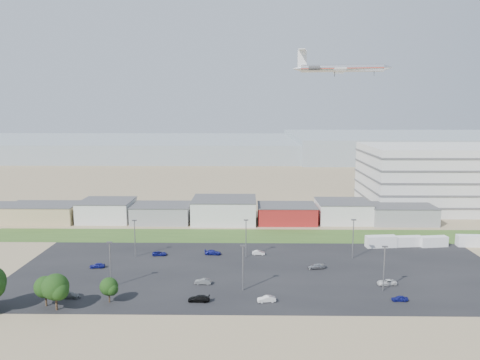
{
  "coord_description": "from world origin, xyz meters",
  "views": [
    {
      "loc": [
        1.9,
        -90.47,
        39.8
      ],
      "look_at": [
        0.28,
        22.0,
        22.41
      ],
      "focal_mm": 35.0,
      "sensor_mm": 36.0,
      "label": 1
    }
  ],
  "objects_px": {
    "parked_car_9": "(160,254)",
    "parked_car_11": "(259,253)",
    "airliner": "(342,68)",
    "parked_car_13": "(267,299)",
    "parked_car_5": "(97,265)",
    "parked_car_6": "(213,252)",
    "parked_car_3": "(199,298)",
    "parked_car_4": "(203,281)",
    "parked_car_10": "(71,295)",
    "box_trailer_a": "(381,241)",
    "parked_car_12": "(316,266)",
    "parked_car_2": "(400,298)",
    "parked_car_0": "(387,282)"
  },
  "relations": [
    {
      "from": "parked_car_5",
      "to": "parked_car_12",
      "type": "xyz_separation_m",
      "value": [
        54.96,
        0.13,
        -0.02
      ]
    },
    {
      "from": "parked_car_11",
      "to": "parked_car_0",
      "type": "bearing_deg",
      "value": -125.56
    },
    {
      "from": "parked_car_4",
      "to": "parked_car_10",
      "type": "bearing_deg",
      "value": -68.64
    },
    {
      "from": "parked_car_12",
      "to": "airliner",
      "type": "bearing_deg",
      "value": 158.51
    },
    {
      "from": "airliner",
      "to": "parked_car_12",
      "type": "distance_m",
      "value": 107.35
    },
    {
      "from": "parked_car_0",
      "to": "parked_car_12",
      "type": "xyz_separation_m",
      "value": [
        -14.47,
        10.52,
        0.0
      ]
    },
    {
      "from": "parked_car_4",
      "to": "parked_car_11",
      "type": "xyz_separation_m",
      "value": [
        13.22,
        21.73,
        -0.05
      ]
    },
    {
      "from": "parked_car_6",
      "to": "parked_car_9",
      "type": "xyz_separation_m",
      "value": [
        -14.46,
        -0.94,
        -0.1
      ]
    },
    {
      "from": "parked_car_10",
      "to": "parked_car_12",
      "type": "height_order",
      "value": "parked_car_12"
    },
    {
      "from": "airliner",
      "to": "parked_car_13",
      "type": "bearing_deg",
      "value": -98.93
    },
    {
      "from": "parked_car_2",
      "to": "parked_car_10",
      "type": "distance_m",
      "value": 69.12
    },
    {
      "from": "parked_car_4",
      "to": "parked_car_2",
      "type": "bearing_deg",
      "value": 82.58
    },
    {
      "from": "parked_car_9",
      "to": "parked_car_12",
      "type": "height_order",
      "value": "parked_car_12"
    },
    {
      "from": "parked_car_5",
      "to": "parked_car_6",
      "type": "bearing_deg",
      "value": 104.0
    },
    {
      "from": "parked_car_5",
      "to": "parked_car_11",
      "type": "height_order",
      "value": "parked_car_5"
    },
    {
      "from": "parked_car_6",
      "to": "parked_car_10",
      "type": "bearing_deg",
      "value": 140.74
    },
    {
      "from": "parked_car_6",
      "to": "parked_car_12",
      "type": "distance_m",
      "value": 28.85
    },
    {
      "from": "box_trailer_a",
      "to": "parked_car_13",
      "type": "height_order",
      "value": "box_trailer_a"
    },
    {
      "from": "airliner",
      "to": "parked_car_9",
      "type": "height_order",
      "value": "airliner"
    },
    {
      "from": "parked_car_3",
      "to": "parked_car_6",
      "type": "height_order",
      "value": "parked_car_3"
    },
    {
      "from": "parked_car_2",
      "to": "parked_car_9",
      "type": "height_order",
      "value": "parked_car_2"
    },
    {
      "from": "parked_car_10",
      "to": "parked_car_12",
      "type": "relative_size",
      "value": 0.96
    },
    {
      "from": "parked_car_4",
      "to": "parked_car_12",
      "type": "xyz_separation_m",
      "value": [
        27.34,
        10.67,
        -0.02
      ]
    },
    {
      "from": "parked_car_5",
      "to": "parked_car_11",
      "type": "distance_m",
      "value": 42.34
    },
    {
      "from": "parked_car_5",
      "to": "parked_car_6",
      "type": "distance_m",
      "value": 30.41
    },
    {
      "from": "parked_car_10",
      "to": "parked_car_12",
      "type": "bearing_deg",
      "value": -65.99
    },
    {
      "from": "airliner",
      "to": "parked_car_4",
      "type": "bearing_deg",
      "value": -107.4
    },
    {
      "from": "parked_car_0",
      "to": "parked_car_11",
      "type": "xyz_separation_m",
      "value": [
        -28.59,
        21.58,
        -0.03
      ]
    },
    {
      "from": "box_trailer_a",
      "to": "parked_car_0",
      "type": "xyz_separation_m",
      "value": [
        -6.95,
        -29.35,
        -1.03
      ]
    },
    {
      "from": "parked_car_13",
      "to": "parked_car_10",
      "type": "bearing_deg",
      "value": -99.72
    },
    {
      "from": "airliner",
      "to": "parked_car_2",
      "type": "xyz_separation_m",
      "value": [
        -7.89,
        -108.55,
        -55.76
      ]
    },
    {
      "from": "parked_car_6",
      "to": "parked_car_13",
      "type": "bearing_deg",
      "value": -153.04
    },
    {
      "from": "parked_car_9",
      "to": "parked_car_11",
      "type": "bearing_deg",
      "value": -91.86
    },
    {
      "from": "parked_car_5",
      "to": "parked_car_4",
      "type": "bearing_deg",
      "value": 61.62
    },
    {
      "from": "airliner",
      "to": "parked_car_5",
      "type": "relative_size",
      "value": 11.09
    },
    {
      "from": "parked_car_2",
      "to": "parked_car_12",
      "type": "relative_size",
      "value": 0.79
    },
    {
      "from": "parked_car_0",
      "to": "parked_car_10",
      "type": "relative_size",
      "value": 1.08
    },
    {
      "from": "parked_car_3",
      "to": "parked_car_10",
      "type": "bearing_deg",
      "value": -90.64
    },
    {
      "from": "parked_car_9",
      "to": "parked_car_13",
      "type": "bearing_deg",
      "value": -141.5
    },
    {
      "from": "parked_car_3",
      "to": "parked_car_4",
      "type": "relative_size",
      "value": 1.18
    },
    {
      "from": "parked_car_6",
      "to": "parked_car_11",
      "type": "distance_m",
      "value": 12.54
    },
    {
      "from": "parked_car_5",
      "to": "parked_car_10",
      "type": "distance_m",
      "value": 18.77
    },
    {
      "from": "parked_car_9",
      "to": "parked_car_12",
      "type": "distance_m",
      "value": 42.33
    },
    {
      "from": "box_trailer_a",
      "to": "airliner",
      "type": "bearing_deg",
      "value": 82.73
    },
    {
      "from": "parked_car_11",
      "to": "parked_car_12",
      "type": "bearing_deg",
      "value": -126.59
    },
    {
      "from": "parked_car_13",
      "to": "parked_car_3",
      "type": "bearing_deg",
      "value": -97.63
    },
    {
      "from": "parked_car_9",
      "to": "parked_car_2",
      "type": "bearing_deg",
      "value": -122.03
    },
    {
      "from": "airliner",
      "to": "parked_car_13",
      "type": "relative_size",
      "value": 10.85
    },
    {
      "from": "parked_car_4",
      "to": "parked_car_5",
      "type": "bearing_deg",
      "value": -106.3
    },
    {
      "from": "parked_car_9",
      "to": "airliner",
      "type": "bearing_deg",
      "value": -42.78
    }
  ]
}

